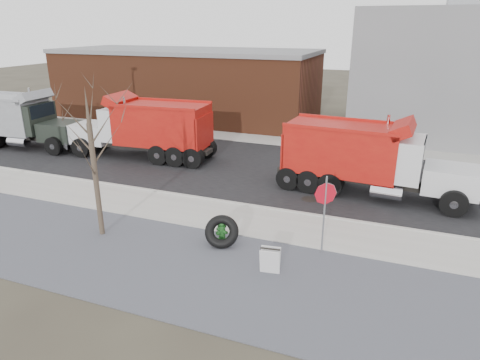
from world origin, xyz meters
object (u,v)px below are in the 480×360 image
at_px(fire_hydrant, 222,232).
at_px(stop_sign, 325,202).
at_px(dump_truck_red_b, 145,127).
at_px(dump_truck_grey, 18,118).
at_px(sandwich_board, 270,261).
at_px(dump_truck_red_a, 366,156).
at_px(truck_tire, 222,232).

xyz_separation_m(fire_hydrant, stop_sign, (3.33, 0.44, 1.44)).
height_order(dump_truck_red_b, dump_truck_grey, dump_truck_red_b).
xyz_separation_m(sandwich_board, dump_truck_red_b, (-9.92, 8.90, 1.33)).
relative_size(sandwich_board, dump_truck_red_a, 0.10).
height_order(stop_sign, dump_truck_grey, dump_truck_grey).
height_order(fire_hydrant, dump_truck_red_b, dump_truck_red_b).
distance_m(fire_hydrant, truck_tire, 0.27).
bearing_deg(fire_hydrant, dump_truck_grey, 179.31).
xyz_separation_m(truck_tire, sandwich_board, (2.03, -1.10, -0.06)).
bearing_deg(dump_truck_red_a, truck_tire, -116.62).
bearing_deg(sandwich_board, fire_hydrant, 140.01).
xyz_separation_m(sandwich_board, dump_truck_grey, (-18.40, 8.22, 1.30)).
xyz_separation_m(stop_sign, dump_truck_red_b, (-11.13, 7.14, -0.05)).
bearing_deg(dump_truck_grey, dump_truck_red_b, 1.38).
relative_size(fire_hydrant, dump_truck_red_a, 0.10).
bearing_deg(sandwich_board, truck_tire, 143.41).
relative_size(truck_tire, stop_sign, 0.52).
xyz_separation_m(truck_tire, stop_sign, (3.24, 0.66, 1.32)).
xyz_separation_m(fire_hydrant, truck_tire, (0.09, -0.22, 0.13)).
distance_m(dump_truck_red_b, dump_truck_grey, 8.50).
bearing_deg(fire_hydrant, sandwich_board, -9.66).
relative_size(fire_hydrant, truck_tire, 0.59).
bearing_deg(fire_hydrant, dump_truck_red_a, 79.88).
bearing_deg(fire_hydrant, dump_truck_red_b, 158.09).
relative_size(truck_tire, dump_truck_red_a, 0.16).
bearing_deg(dump_truck_red_a, dump_truck_grey, -177.21).
xyz_separation_m(truck_tire, dump_truck_grey, (-16.36, 7.11, 1.23)).
relative_size(fire_hydrant, dump_truck_red_b, 0.10).
xyz_separation_m(stop_sign, dump_truck_grey, (-19.61, 6.45, -0.08)).
height_order(truck_tire, dump_truck_grey, dump_truck_grey).
height_order(sandwich_board, dump_truck_grey, dump_truck_grey).
distance_m(dump_truck_red_a, dump_truck_red_b, 11.89).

